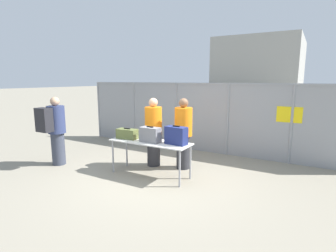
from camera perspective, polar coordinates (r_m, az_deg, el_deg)
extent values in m
plane|color=gray|center=(5.92, -2.73, -11.07)|extent=(120.00, 120.00, 0.00)
cylinder|color=gray|center=(10.13, -14.80, 3.46)|extent=(0.07, 0.07, 2.04)
cylinder|color=gray|center=(9.07, -7.36, 2.97)|extent=(0.07, 0.07, 2.04)
cylinder|color=gray|center=(8.19, 1.84, 2.28)|extent=(0.07, 0.07, 2.04)
cylinder|color=gray|center=(7.57, 12.87, 1.38)|extent=(0.07, 0.07, 2.04)
cylinder|color=gray|center=(7.28, 25.29, 0.31)|extent=(0.07, 0.07, 2.04)
cube|color=gray|center=(7.84, 7.14, 1.86)|extent=(8.19, 0.01, 2.04)
cube|color=gray|center=(7.77, 7.30, 9.11)|extent=(8.19, 0.04, 0.04)
cube|color=yellow|center=(7.24, 24.90, 2.26)|extent=(0.60, 0.01, 0.40)
cube|color=silver|center=(5.81, -3.92, -3.48)|extent=(1.86, 0.62, 0.02)
cylinder|color=#99999E|center=(6.23, -11.88, -6.47)|extent=(0.04, 0.04, 0.76)
cylinder|color=#99999E|center=(5.29, 2.56, -9.30)|extent=(0.04, 0.04, 0.76)
cylinder|color=#99999E|center=(6.60, -8.97, -5.44)|extent=(0.04, 0.04, 0.76)
cylinder|color=#99999E|center=(5.72, 4.89, -7.81)|extent=(0.04, 0.04, 0.76)
cube|color=#566033|center=(6.11, -8.86, -1.69)|extent=(0.50, 0.27, 0.22)
cube|color=black|center=(6.09, -8.89, -0.55)|extent=(0.16, 0.04, 0.02)
cube|color=slate|center=(5.71, -3.92, -1.90)|extent=(0.47, 0.25, 0.33)
cube|color=black|center=(5.68, -3.94, -0.18)|extent=(0.16, 0.03, 0.02)
cube|color=navy|center=(5.50, 1.79, -2.08)|extent=(0.48, 0.27, 0.38)
cube|color=black|center=(5.46, 1.80, -0.03)|extent=(0.16, 0.04, 0.02)
cylinder|color=#383D4C|center=(7.21, -22.76, -4.57)|extent=(0.32, 0.32, 0.82)
cylinder|color=navy|center=(7.07, -23.18, 1.31)|extent=(0.42, 0.42, 0.68)
sphere|color=tan|center=(7.02, -23.43, 4.94)|extent=(0.22, 0.22, 0.22)
cube|color=#232328|center=(6.87, -25.37, 1.20)|extent=(0.38, 0.23, 0.57)
cylinder|color=#2D2D33|center=(6.57, -3.14, -5.20)|extent=(0.32, 0.32, 0.81)
cylinder|color=orange|center=(6.42, -3.21, 1.18)|extent=(0.42, 0.42, 0.67)
sphere|color=tan|center=(6.36, -3.25, 5.14)|extent=(0.22, 0.22, 0.22)
cylinder|color=#2D2D33|center=(6.38, 3.30, -5.67)|extent=(0.32, 0.32, 0.81)
cylinder|color=orange|center=(6.22, 3.37, 0.93)|extent=(0.42, 0.42, 0.68)
sphere|color=brown|center=(6.16, 3.42, 5.04)|extent=(0.22, 0.22, 0.22)
cube|color=white|center=(9.88, 20.33, -0.48)|extent=(2.43, 1.47, 0.51)
sphere|color=black|center=(9.21, 16.84, -1.75)|extent=(0.62, 0.62, 0.62)
sphere|color=black|center=(10.75, 18.77, -0.20)|extent=(0.62, 0.62, 0.62)
cylinder|color=#59595B|center=(10.30, 11.24, -0.79)|extent=(0.85, 0.06, 0.06)
cube|color=#999993|center=(41.97, 19.56, 11.93)|extent=(10.99, 13.39, 7.72)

